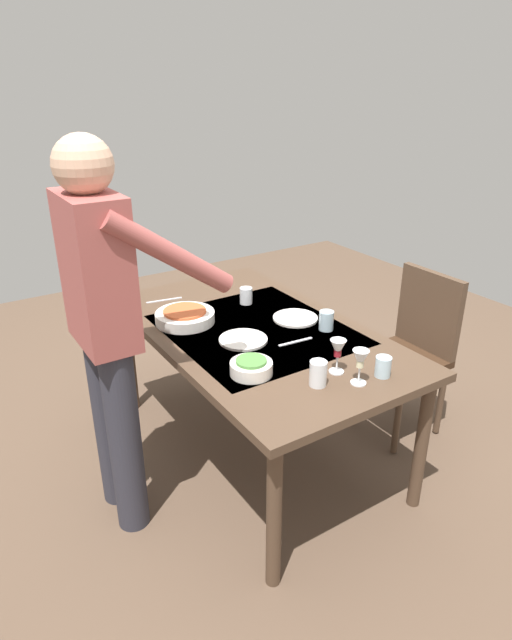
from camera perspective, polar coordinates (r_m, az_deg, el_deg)
The scene contains 17 objects.
ground_plane at distance 3.04m, azimuth 0.00°, elevation -13.45°, with size 6.00×6.00×0.00m, color brown.
dining_table at distance 2.69m, azimuth 0.00°, elevation -2.27°, with size 1.65×0.95×0.73m.
chair_near at distance 3.09m, azimuth 16.29°, elevation -2.32°, with size 0.40×0.40×0.91m.
person_server at distance 2.25m, azimuth -15.43°, elevation -0.18°, with size 0.42×0.61×1.69m.
wine_bottle at distance 3.09m, azimuth -13.91°, elevation 4.17°, with size 0.07×0.07×0.30m.
wine_glass_left at distance 2.19m, azimuth 10.98°, elevation -4.26°, with size 0.07×0.07×0.15m.
wine_glass_right at distance 2.26m, azimuth 8.66°, elevation -3.17°, with size 0.07×0.07×0.15m.
water_cup_near_left at distance 2.18m, azimuth 6.58°, elevation -5.63°, with size 0.07×0.07×0.11m, color silver.
water_cup_near_right at distance 2.29m, azimuth 13.30°, elevation -4.82°, with size 0.07×0.07×0.09m, color silver.
water_cup_far_left at distance 2.95m, azimuth -1.06°, elevation 2.59°, with size 0.07×0.07×0.09m, color silver.
water_cup_far_right at distance 2.66m, azimuth 7.45°, elevation -0.06°, with size 0.07×0.07×0.10m, color silver.
serving_bowl_pasta at distance 2.75m, azimuth -7.52°, elevation 0.39°, with size 0.30×0.30×0.07m.
side_bowl_salad at distance 2.25m, azimuth -0.51°, elevation -4.99°, with size 0.18×0.18×0.07m.
dinner_plate_near at distance 2.54m, azimuth -1.36°, elevation -2.09°, with size 0.23×0.23×0.01m, color white.
dinner_plate_far at distance 2.78m, azimuth 4.18°, elevation 0.21°, with size 0.23×0.23×0.01m, color white.
table_knife at distance 3.04m, azimuth -9.69°, elevation 2.08°, with size 0.01×0.20×0.01m, color silver.
table_fork at distance 2.54m, azimuth 4.20°, elevation -2.32°, with size 0.01×0.18×0.01m, color silver.
Camera 1 is at (-2.02, 1.31, 1.86)m, focal length 30.23 mm.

